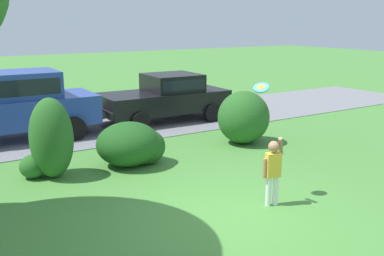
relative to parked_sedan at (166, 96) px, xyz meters
name	(u,v)px	position (x,y,z in m)	size (l,w,h in m)	color
ground_plane	(232,217)	(-2.75, -7.27, -0.85)	(80.00, 80.00, 0.00)	#478438
driveway_strip	(85,129)	(-2.75, 0.23, -0.84)	(28.00, 4.40, 0.02)	slate
shrub_near_tree	(50,141)	(-4.81, -3.59, -0.04)	(1.12, 1.02, 1.73)	#286023
shrub_centre_left	(133,145)	(-2.97, -3.73, -0.36)	(1.59, 1.44, 1.01)	#1E511C
shrub_centre	(244,117)	(0.39, -3.60, -0.13)	(1.43, 1.37, 1.44)	#286023
parked_sedan	(166,96)	(0.00, 0.00, 0.00)	(4.45, 2.19, 1.56)	black
parked_suv	(12,102)	(-4.83, 0.08, 0.23)	(4.73, 2.17, 1.92)	#28429E
child_thrower	(273,168)	(-1.84, -7.24, -0.13)	(0.48, 0.23, 1.29)	white
frisbee	(261,88)	(-1.82, -6.82, 1.26)	(0.30, 0.28, 0.21)	#337FDB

